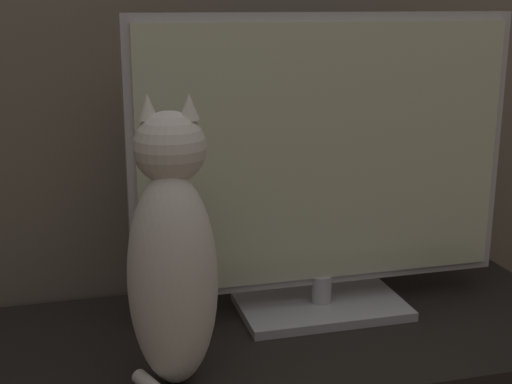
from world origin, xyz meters
TOP-DOWN VIEW (x-y plane):
  - tv at (0.21, 0.99)m, footprint 0.83×0.22m
  - cat at (-0.15, 0.77)m, footprint 0.18×0.32m

SIDE VIEW (x-z plane):
  - cat at x=-0.15m, z-range 0.44..0.96m
  - tv at x=0.21m, z-range 0.47..1.11m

